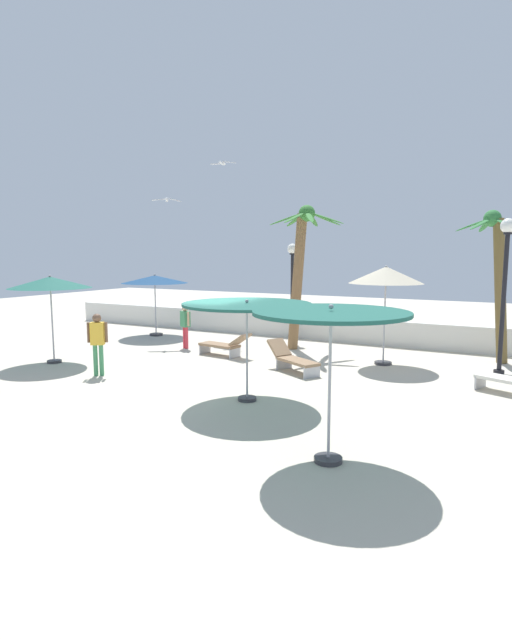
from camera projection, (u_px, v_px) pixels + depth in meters
ground_plane at (203, 387)px, 12.80m from camera, size 56.00×56.00×0.00m
boundary_wall at (319, 328)px, 19.81m from camera, size 25.20×0.30×0.93m
patio_umbrella_0 at (331, 321)px, 7.92m from camera, size 2.49×2.49×2.59m
patio_umbrella_1 at (386, 276)px, 15.12m from camera, size 2.23×2.23×3.03m
patio_umbrella_2 at (50, 283)px, 15.37m from camera, size 2.46×2.46×2.74m
patio_umbrella_3 at (247, 307)px, 11.38m from camera, size 2.93×2.93×2.35m
patio_umbrella_4 at (155, 280)px, 20.64m from camera, size 2.71×2.71×2.55m
palm_tree_0 at (300, 261)px, 17.46m from camera, size 2.60×2.62×5.03m
palm_tree_1 at (498, 269)px, 15.41m from camera, size 2.15×2.00×4.70m
lamp_post_0 at (292, 278)px, 19.46m from camera, size 0.40×0.40×3.76m
lamp_post_1 at (505, 276)px, 13.50m from camera, size 0.40×0.40×4.31m
lounge_chair_0 at (225, 344)px, 16.64m from camera, size 1.93×0.78×0.83m
lounge_chair_2 at (292, 358)px, 14.46m from camera, size 1.91×1.40×0.84m
guest_0 at (185, 323)px, 17.96m from camera, size 0.50×0.38×1.56m
guest_2 at (98, 338)px, 13.90m from camera, size 0.48×0.40×1.74m
seagull_0 at (223, 163)px, 20.27m from camera, size 1.29×0.40×0.15m
seagull_1 at (167, 200)px, 19.34m from camera, size 1.03×0.73×0.16m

